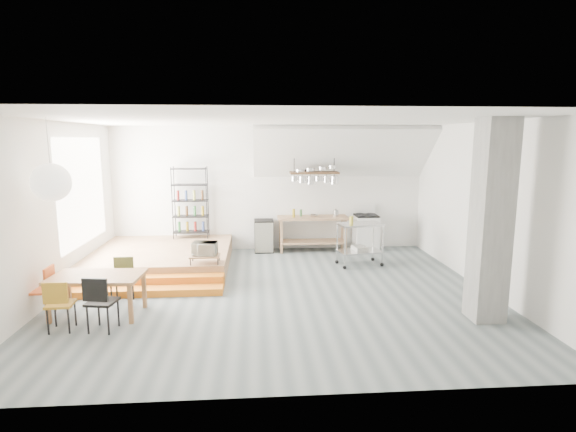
{
  "coord_description": "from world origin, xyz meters",
  "views": [
    {
      "loc": [
        -0.38,
        -8.14,
        2.86
      ],
      "look_at": [
        0.29,
        0.8,
        1.33
      ],
      "focal_mm": 28.0,
      "sensor_mm": 36.0,
      "label": 1
    }
  ],
  "objects": [
    {
      "name": "step_upper",
      "position": [
        -2.5,
        0.4,
        0.13
      ],
      "size": [
        3.0,
        0.35,
        0.27
      ],
      "primitive_type": "cube",
      "color": "orange",
      "rests_on": "ground"
    },
    {
      "name": "chair_black",
      "position": [
        -2.71,
        -1.58,
        0.52
      ],
      "size": [
        0.46,
        0.46,
        0.87
      ],
      "rotation": [
        0.0,
        0.0,
        2.97
      ],
      "color": "black",
      "rests_on": "ground"
    },
    {
      "name": "platform",
      "position": [
        -2.5,
        2.0,
        0.2
      ],
      "size": [
        3.0,
        3.0,
        0.4
      ],
      "primitive_type": "cube",
      "color": "#956A4A",
      "rests_on": "ground"
    },
    {
      "name": "stove",
      "position": [
        2.5,
        3.16,
        0.48
      ],
      "size": [
        0.6,
        0.6,
        1.18
      ],
      "color": "white",
      "rests_on": "ground"
    },
    {
      "name": "rolling_cart",
      "position": [
        2.01,
        1.75,
        0.64
      ],
      "size": [
        1.08,
        0.73,
        0.98
      ],
      "rotation": [
        0.0,
        0.0,
        0.19
      ],
      "color": "silver",
      "rests_on": "ground"
    },
    {
      "name": "wall_back",
      "position": [
        0.0,
        3.5,
        1.6
      ],
      "size": [
        8.0,
        0.04,
        3.2
      ],
      "primitive_type": "cube",
      "color": "silver",
      "rests_on": "ground"
    },
    {
      "name": "step_lower",
      "position": [
        -2.5,
        0.05,
        0.07
      ],
      "size": [
        3.0,
        0.35,
        0.13
      ],
      "primitive_type": "cube",
      "color": "orange",
      "rests_on": "ground"
    },
    {
      "name": "chair_olive",
      "position": [
        -2.74,
        -0.26,
        0.47
      ],
      "size": [
        0.37,
        0.37,
        0.79
      ],
      "rotation": [
        0.0,
        0.0,
        -0.01
      ],
      "color": "brown",
      "rests_on": "ground"
    },
    {
      "name": "ceiling",
      "position": [
        0.0,
        0.0,
        3.2
      ],
      "size": [
        8.0,
        7.0,
        0.02
      ],
      "primitive_type": "cube",
      "color": "white",
      "rests_on": "wall_back"
    },
    {
      "name": "window_pane",
      "position": [
        -3.98,
        1.5,
        1.8
      ],
      "size": [
        0.02,
        2.5,
        2.2
      ],
      "primitive_type": "cube",
      "color": "white",
      "rests_on": "wall_left"
    },
    {
      "name": "dining_table",
      "position": [
        -2.97,
        -0.9,
        0.61
      ],
      "size": [
        1.5,
        0.91,
        0.68
      ],
      "rotation": [
        0.0,
        0.0,
        -0.07
      ],
      "color": "#8E5D33",
      "rests_on": "ground"
    },
    {
      "name": "concrete_column",
      "position": [
        3.3,
        -1.5,
        1.6
      ],
      "size": [
        0.5,
        0.5,
        3.2
      ],
      "primitive_type": "cube",
      "color": "slate",
      "rests_on": "ground"
    },
    {
      "name": "paper_lantern",
      "position": [
        -3.57,
        -0.86,
        2.2
      ],
      "size": [
        0.6,
        0.6,
        0.6
      ],
      "primitive_type": "sphere",
      "color": "white",
      "rests_on": "ceiling"
    },
    {
      "name": "kitchen_counter",
      "position": [
        1.1,
        3.15,
        0.63
      ],
      "size": [
        1.8,
        0.6,
        0.91
      ],
      "color": "#956A4A",
      "rests_on": "ground"
    },
    {
      "name": "slope_ceiling",
      "position": [
        1.8,
        2.9,
        2.55
      ],
      "size": [
        4.4,
        1.44,
        1.32
      ],
      "primitive_type": "cube",
      "rotation": [
        -0.73,
        0.0,
        0.0
      ],
      "color": "white",
      "rests_on": "wall_back"
    },
    {
      "name": "pot_rack",
      "position": [
        1.13,
        2.92,
        1.98
      ],
      "size": [
        1.2,
        0.5,
        1.43
      ],
      "color": "#412C1A",
      "rests_on": "ceiling"
    },
    {
      "name": "floor",
      "position": [
        0.0,
        0.0,
        0.0
      ],
      "size": [
        8.0,
        8.0,
        0.0
      ],
      "primitive_type": "plane",
      "color": "slate",
      "rests_on": "ground"
    },
    {
      "name": "microwave_shelf",
      "position": [
        -1.4,
        0.75,
        0.55
      ],
      "size": [
        0.6,
        0.4,
        0.16
      ],
      "color": "#956A4A",
      "rests_on": "platform"
    },
    {
      "name": "wire_shelving",
      "position": [
        -2.0,
        3.2,
        1.33
      ],
      "size": [
        0.88,
        0.38,
        1.8
      ],
      "color": "black",
      "rests_on": "platform"
    },
    {
      "name": "wall_right",
      "position": [
        4.0,
        0.0,
        1.6
      ],
      "size": [
        0.04,
        7.0,
        3.2
      ],
      "primitive_type": "cube",
      "color": "silver",
      "rests_on": "ground"
    },
    {
      "name": "bowl",
      "position": [
        1.12,
        3.1,
        0.94
      ],
      "size": [
        0.28,
        0.28,
        0.06
      ],
      "primitive_type": "imported",
      "rotation": [
        0.0,
        0.0,
        -0.2
      ],
      "color": "silver",
      "rests_on": "kitchen_counter"
    },
    {
      "name": "chair_red",
      "position": [
        -3.84,
        -0.83,
        0.49
      ],
      "size": [
        0.38,
        0.38,
        0.82
      ],
      "rotation": [
        0.0,
        0.0,
        -1.56
      ],
      "color": "#C74E1C",
      "rests_on": "ground"
    },
    {
      "name": "microwave",
      "position": [
        -1.4,
        0.75,
        0.7
      ],
      "size": [
        0.51,
        0.38,
        0.27
      ],
      "primitive_type": "imported",
      "rotation": [
        0.0,
        0.0,
        -0.11
      ],
      "color": "beige",
      "rests_on": "microwave_shelf"
    },
    {
      "name": "chair_mustard",
      "position": [
        -3.32,
        -1.53,
        0.48
      ],
      "size": [
        0.39,
        0.39,
        0.81
      ],
      "rotation": [
        0.0,
        0.0,
        3.19
      ],
      "color": "#BC8520",
      "rests_on": "ground"
    },
    {
      "name": "wall_left",
      "position": [
        -4.0,
        0.0,
        1.6
      ],
      "size": [
        0.04,
        7.0,
        3.2
      ],
      "primitive_type": "cube",
      "color": "silver",
      "rests_on": "ground"
    },
    {
      "name": "mini_fridge",
      "position": [
        -0.16,
        3.2,
        0.41
      ],
      "size": [
        0.49,
        0.49,
        0.83
      ],
      "primitive_type": "cube",
      "color": "black",
      "rests_on": "ground"
    }
  ]
}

